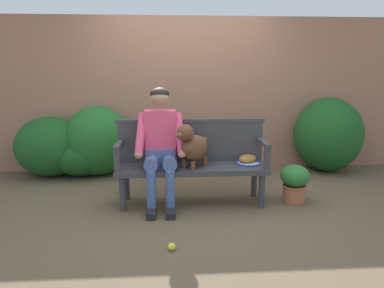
# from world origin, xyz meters

# --- Properties ---
(ground_plane) EXTENTS (40.00, 40.00, 0.00)m
(ground_plane) POSITION_xyz_m (0.00, 0.00, 0.00)
(ground_plane) COLOR brown
(brick_garden_fence) EXTENTS (8.00, 0.30, 2.24)m
(brick_garden_fence) POSITION_xyz_m (0.00, 1.55, 1.12)
(brick_garden_fence) COLOR #936651
(brick_garden_fence) RESTS_ON ground
(hedge_bush_mid_left) EXTENTS (0.99, 0.84, 0.85)m
(hedge_bush_mid_left) POSITION_xyz_m (-1.93, 1.17, 0.42)
(hedge_bush_mid_left) COLOR #194C1E
(hedge_bush_mid_left) RESTS_ON ground
(hedge_bush_mid_right) EXTENTS (0.93, 0.85, 1.00)m
(hedge_bush_mid_right) POSITION_xyz_m (-1.27, 1.18, 0.50)
(hedge_bush_mid_right) COLOR #1E5B23
(hedge_bush_mid_right) RESTS_ON ground
(hedge_bush_far_left) EXTENTS (0.86, 0.84, 0.60)m
(hedge_bush_far_left) POSITION_xyz_m (-1.51, 1.20, 0.30)
(hedge_bush_far_left) COLOR #194C1E
(hedge_bush_far_left) RESTS_ON ground
(hedge_bush_far_right) EXTENTS (0.99, 0.98, 1.09)m
(hedge_bush_far_right) POSITION_xyz_m (2.11, 1.17, 0.55)
(hedge_bush_far_right) COLOR #194C1E
(hedge_bush_far_right) RESTS_ON ground
(garden_bench) EXTENTS (1.68, 0.46, 0.45)m
(garden_bench) POSITION_xyz_m (0.00, 0.00, 0.38)
(garden_bench) COLOR #38383D
(garden_bench) RESTS_ON ground
(bench_backrest) EXTENTS (1.72, 0.06, 0.50)m
(bench_backrest) POSITION_xyz_m (0.00, 0.20, 0.70)
(bench_backrest) COLOR #38383D
(bench_backrest) RESTS_ON garden_bench
(bench_armrest_left_end) EXTENTS (0.06, 0.46, 0.28)m
(bench_armrest_left_end) POSITION_xyz_m (-0.80, -0.08, 0.64)
(bench_armrest_left_end) COLOR #38383D
(bench_armrest_left_end) RESTS_ON garden_bench
(bench_armrest_right_end) EXTENTS (0.06, 0.46, 0.28)m
(bench_armrest_right_end) POSITION_xyz_m (0.80, -0.08, 0.64)
(bench_armrest_right_end) COLOR #38383D
(bench_armrest_right_end) RESTS_ON garden_bench
(person_seated) EXTENTS (0.56, 0.63, 1.32)m
(person_seated) POSITION_xyz_m (-0.35, -0.01, 0.72)
(person_seated) COLOR black
(person_seated) RESTS_ON ground
(dog_on_bench) EXTENTS (0.43, 0.45, 0.50)m
(dog_on_bench) POSITION_xyz_m (-0.00, -0.06, 0.69)
(dog_on_bench) COLOR brown
(dog_on_bench) RESTS_ON garden_bench
(tennis_racket) EXTENTS (0.38, 0.58, 0.03)m
(tennis_racket) POSITION_xyz_m (0.66, 0.08, 0.46)
(tennis_racket) COLOR blue
(tennis_racket) RESTS_ON garden_bench
(baseball_glove) EXTENTS (0.27, 0.25, 0.09)m
(baseball_glove) POSITION_xyz_m (0.65, 0.10, 0.49)
(baseball_glove) COLOR #9E6B2D
(baseball_glove) RESTS_ON garden_bench
(tennis_ball) EXTENTS (0.07, 0.07, 0.07)m
(tennis_ball) POSITION_xyz_m (-0.24, -1.04, 0.03)
(tennis_ball) COLOR #CCDB33
(tennis_ball) RESTS_ON ground
(potted_plant) EXTENTS (0.33, 0.33, 0.44)m
(potted_plant) POSITION_xyz_m (1.18, -0.04, 0.25)
(potted_plant) COLOR #A85B3D
(potted_plant) RESTS_ON ground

